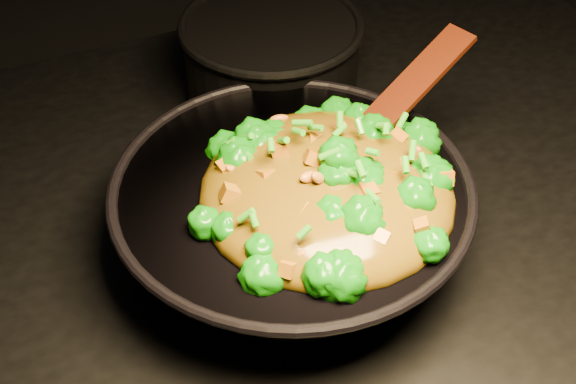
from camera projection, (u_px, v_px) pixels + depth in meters
name	position (u px, v px, depth m)	size (l,w,h in m)	color
wok	(292.00, 223.00, 0.85)	(0.36, 0.36, 0.10)	black
stir_fry	(328.00, 164.00, 0.78)	(0.26, 0.26, 0.09)	#137C08
spatula	(390.00, 108.00, 0.85)	(0.24, 0.04, 0.01)	#361004
back_pot	(272.00, 64.00, 1.05)	(0.23, 0.23, 0.13)	black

